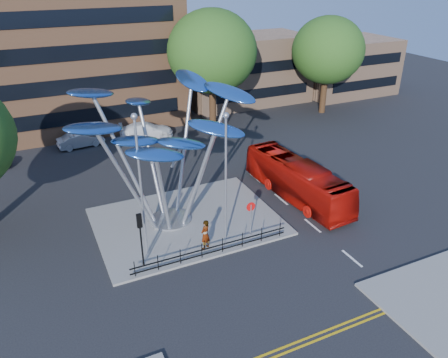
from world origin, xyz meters
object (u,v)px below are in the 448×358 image
street_lamp_left (140,176)px  parked_car_right (146,130)px  street_lamp_right (226,167)px  leaf_sculpture (163,126)px  no_entry_sign_island (251,214)px  tree_right (212,52)px  tree_far (328,50)px  parked_car_mid (81,140)px  traffic_light_island (140,229)px  pedestrian (205,235)px  red_bus (297,180)px

street_lamp_left → parked_car_right: 20.57m
street_lamp_left → street_lamp_right: bearing=-5.7°
leaf_sculpture → no_entry_sign_island: leaf_sculpture is taller
street_lamp_right → tree_right: bearing=68.5°
street_lamp_left → no_entry_sign_island: 7.47m
tree_far → parked_car_right: (-20.97, 0.78, -6.34)m
street_lamp_right → parked_car_mid: size_ratio=1.94×
traffic_light_island → no_entry_sign_island: size_ratio=1.40×
tree_right → pedestrian: 22.60m
tree_far → traffic_light_island: 33.61m
parked_car_right → pedestrian: bearing=-176.1°
tree_right → parked_car_right: (-6.97, 0.78, -7.28)m
parked_car_right → tree_far: bearing=-82.2°
parked_car_mid → parked_car_right: 6.38m
street_lamp_right → red_bus: (7.20, 2.89, -3.65)m
no_entry_sign_island → parked_car_mid: bearing=109.7°
tree_right → no_entry_sign_island: size_ratio=4.94×
traffic_light_island → parked_car_mid: traffic_light_island is taller
no_entry_sign_island → parked_car_right: (-0.97, 20.26, -1.05)m
no_entry_sign_island → parked_car_mid: 21.79m
street_lamp_right → pedestrian: 4.30m
pedestrian → parked_car_right: (2.14, 20.28, -0.38)m
parked_car_mid → traffic_light_island: bearing=174.2°
street_lamp_right → red_bus: 8.57m
tree_far → leaf_sculpture: 28.53m
leaf_sculpture → street_lamp_right: 4.83m
leaf_sculpture → traffic_light_island: (-2.93, -4.18, -4.26)m
tree_right → tree_far: tree_right is taller
tree_right → street_lamp_left: 22.49m
tree_right → street_lamp_right: tree_right is taller
street_lamp_right → pedestrian: street_lamp_right is taller
tree_right → parked_car_right: tree_right is taller
parked_car_mid → tree_right: bearing=-101.1°
tree_right → street_lamp_right: bearing=-111.5°
tree_far → traffic_light_island: bearing=-144.2°
tree_far → red_bus: (-14.30, -16.11, -5.66)m
tree_far → no_entry_sign_island: size_ratio=4.41×
parked_car_mid → parked_car_right: size_ratio=0.82×
traffic_light_island → parked_car_right: size_ratio=0.65×
street_lamp_left → street_lamp_right: (5.00, -0.50, -0.26)m
leaf_sculpture → traffic_light_island: bearing=-125.0°
traffic_light_island → leaf_sculpture: bearing=55.0°
no_entry_sign_island → parked_car_right: size_ratio=0.47×
street_lamp_left → traffic_light_island: street_lamp_left is taller
leaf_sculpture → street_lamp_left: leaf_sculpture is taller
tree_right → red_bus: size_ratio=1.17×
tree_far → red_bus: 22.27m
leaf_sculpture → street_lamp_right: size_ratio=1.53×
tree_far → no_entry_sign_island: tree_far is taller
traffic_light_island → parked_car_mid: size_ratio=0.80×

